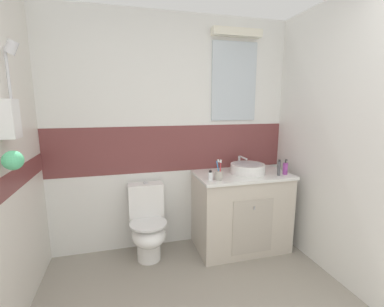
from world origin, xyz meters
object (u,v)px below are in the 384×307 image
object	(u,v)px
toilet	(148,225)
sink_basin	(247,168)
toothpaste_tube_upright	(279,168)
soap_dispenser	(285,168)
perfume_flask_small	(210,175)
toothbrush_cup	(219,175)

from	to	relation	value
toilet	sink_basin	bearing A→B (deg)	-2.86
toothpaste_tube_upright	sink_basin	bearing A→B (deg)	147.41
soap_dispenser	toothpaste_tube_upright	distance (m)	0.09
perfume_flask_small	toilet	bearing A→B (deg)	161.35
sink_basin	toothpaste_tube_upright	size ratio (longest dim) A/B	2.44
sink_basin	toilet	bearing A→B (deg)	177.14
toilet	perfume_flask_small	size ratio (longest dim) A/B	7.99
soap_dispenser	perfume_flask_small	size ratio (longest dim) A/B	1.68
soap_dispenser	toothbrush_cup	bearing A→B (deg)	-179.27
soap_dispenser	perfume_flask_small	world-z (taller)	soap_dispenser
sink_basin	perfume_flask_small	size ratio (longest dim) A/B	4.20
toothpaste_tube_upright	toilet	bearing A→B (deg)	170.45
toothbrush_cup	toothpaste_tube_upright	distance (m)	0.66
toilet	toothpaste_tube_upright	bearing A→B (deg)	-9.55
sink_basin	toothbrush_cup	bearing A→B (deg)	-157.72
toothpaste_tube_upright	soap_dispenser	bearing A→B (deg)	14.00
sink_basin	toilet	xyz separation A→B (m)	(-1.07, 0.05, -0.54)
soap_dispenser	perfume_flask_small	bearing A→B (deg)	179.97
toothbrush_cup	toothpaste_tube_upright	xyz separation A→B (m)	(0.66, -0.01, 0.03)
sink_basin	toothbrush_cup	size ratio (longest dim) A/B	2.02
sink_basin	toilet	distance (m)	1.20
toilet	toothpaste_tube_upright	world-z (taller)	toothpaste_tube_upright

